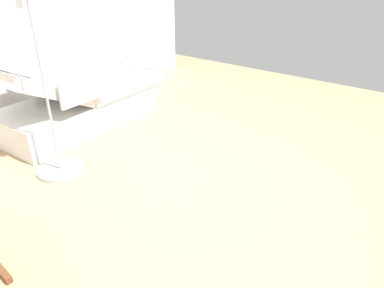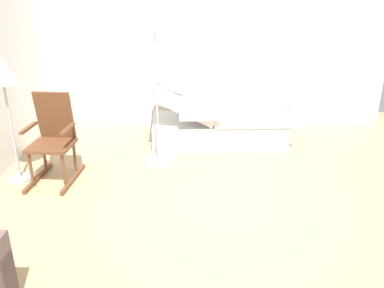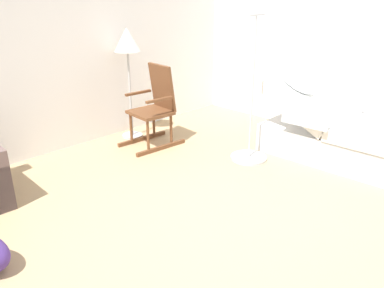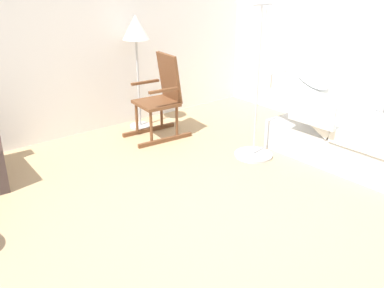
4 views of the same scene
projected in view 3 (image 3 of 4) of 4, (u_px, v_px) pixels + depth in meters
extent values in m
plane|color=tan|center=(221.00, 232.00, 3.41)|extent=(7.30, 7.30, 0.00)
cube|color=white|center=(48.00, 42.00, 4.69)|extent=(6.04, 0.10, 2.70)
cube|color=white|center=(380.00, 40.00, 4.89)|extent=(0.10, 5.56, 2.70)
cube|color=silver|center=(344.00, 147.00, 4.77)|extent=(0.95, 1.96, 0.35)
cube|color=white|center=(308.00, 102.00, 4.93)|extent=(0.95, 0.94, 0.55)
ellipsoid|color=white|center=(297.00, 82.00, 4.95)|extent=(0.36, 0.50, 0.34)
cube|color=silver|center=(305.00, 115.00, 4.44)|extent=(0.06, 0.56, 0.28)
cube|color=silver|center=(342.00, 97.00, 5.14)|extent=(0.06, 0.56, 0.28)
cylinder|color=black|center=(270.00, 148.00, 5.06)|extent=(0.10, 0.10, 0.10)
cylinder|color=black|center=(298.00, 133.00, 5.56)|extent=(0.10, 0.10, 0.10)
cube|color=brown|center=(142.00, 139.00, 5.43)|extent=(0.76, 0.10, 0.05)
cube|color=brown|center=(161.00, 148.00, 5.13)|extent=(0.76, 0.10, 0.05)
cylinder|color=brown|center=(148.00, 134.00, 4.95)|extent=(0.04, 0.04, 0.40)
cylinder|color=brown|center=(131.00, 127.00, 5.22)|extent=(0.04, 0.04, 0.40)
cylinder|color=brown|center=(171.00, 128.00, 5.18)|extent=(0.04, 0.04, 0.40)
cylinder|color=brown|center=(154.00, 121.00, 5.45)|extent=(0.04, 0.04, 0.40)
cube|color=brown|center=(150.00, 112.00, 5.12)|extent=(0.50, 0.51, 0.04)
cube|color=brown|center=(162.00, 87.00, 5.14)|extent=(0.15, 0.44, 0.60)
cube|color=brown|center=(159.00, 100.00, 4.87)|extent=(0.39, 0.07, 0.03)
cube|color=brown|center=(138.00, 93.00, 5.19)|extent=(0.39, 0.07, 0.03)
cylinder|color=#B2B5BA|center=(133.00, 135.00, 5.58)|extent=(0.28, 0.28, 0.03)
cylinder|color=#B2B5BA|center=(130.00, 94.00, 5.37)|extent=(0.03, 0.03, 1.15)
cone|color=silver|center=(127.00, 39.00, 5.10)|extent=(0.34, 0.34, 0.30)
cylinder|color=#B2B5BA|center=(249.00, 158.00, 4.86)|extent=(0.44, 0.44, 0.03)
cylinder|color=#B2B5BA|center=(252.00, 90.00, 4.55)|extent=(0.02, 0.02, 1.65)
cube|color=#B2B5BA|center=(257.00, 15.00, 4.24)|extent=(0.28, 0.02, 0.02)
cube|color=white|center=(263.00, 25.00, 4.36)|extent=(0.09, 0.04, 0.16)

